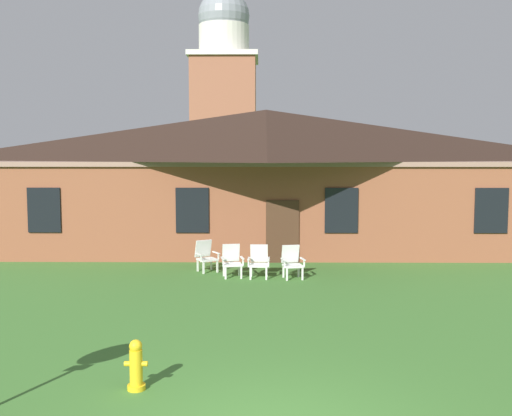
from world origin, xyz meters
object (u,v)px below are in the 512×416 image
lawn_chair_near_door (232,260)px  lawn_chair_middle (292,261)px  fire_hydrant (136,366)px  lawn_chair_by_porch (206,255)px  lawn_chair_left_end (259,261)px

lawn_chair_near_door → lawn_chair_middle: same height
lawn_chair_middle → fire_hydrant: lawn_chair_middle is taller
lawn_chair_by_porch → lawn_chair_left_end: size_ratio=1.00×
fire_hydrant → lawn_chair_left_end: bearing=77.6°
lawn_chair_by_porch → lawn_chair_middle: (2.62, -0.98, 0.00)m
lawn_chair_near_door → fire_hydrant: size_ratio=1.21×
lawn_chair_by_porch → lawn_chair_middle: same height
lawn_chair_left_end → fire_hydrant: bearing=-102.4°
lawn_chair_by_porch → lawn_chair_near_door: bearing=-43.5°
lawn_chair_near_door → lawn_chair_left_end: same height
lawn_chair_by_porch → lawn_chair_near_door: size_ratio=1.00×
lawn_chair_near_door → lawn_chair_middle: size_ratio=1.00×
lawn_chair_left_end → fire_hydrant: size_ratio=1.21×
lawn_chair_left_end → lawn_chair_middle: 0.97m
lawn_chair_by_porch → lawn_chair_middle: size_ratio=1.00×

